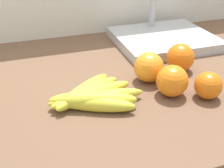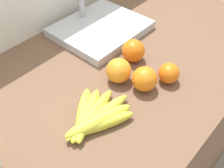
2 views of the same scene
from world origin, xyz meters
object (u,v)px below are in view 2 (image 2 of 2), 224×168
(banana_bunch, at_px, (94,118))
(orange_back_left, at_px, (119,71))
(orange_far_right, at_px, (133,51))
(orange_center, at_px, (169,73))
(orange_back_right, at_px, (145,79))
(sink_basin, at_px, (100,28))

(banana_bunch, height_order, orange_back_left, orange_back_left)
(orange_far_right, xyz_separation_m, orange_back_left, (-0.11, -0.03, 0.00))
(orange_center, bearing_deg, orange_far_right, 85.92)
(orange_far_right, height_order, orange_back_left, same)
(orange_far_right, xyz_separation_m, orange_back_right, (-0.09, -0.11, -0.00))
(orange_center, bearing_deg, orange_back_left, 129.54)
(orange_back_right, distance_m, orange_back_left, 0.08)
(orange_center, bearing_deg, orange_back_right, 153.58)
(orange_center, distance_m, orange_back_left, 0.15)
(orange_back_left, bearing_deg, orange_center, -50.46)
(orange_far_right, distance_m, orange_back_right, 0.14)
(orange_far_right, bearing_deg, orange_back_right, -128.00)
(orange_back_right, bearing_deg, orange_far_right, 52.00)
(orange_back_left, bearing_deg, orange_back_right, -74.32)
(banana_bunch, relative_size, orange_center, 3.39)
(banana_bunch, height_order, orange_back_right, orange_back_right)
(orange_far_right, xyz_separation_m, sink_basin, (0.05, 0.20, -0.02))
(orange_center, xyz_separation_m, sink_basin, (0.06, 0.35, -0.01))
(orange_far_right, xyz_separation_m, orange_center, (-0.01, -0.15, -0.01))
(banana_bunch, xyz_separation_m, sink_basin, (0.33, 0.29, 0.00))
(banana_bunch, distance_m, orange_back_right, 0.19)
(sink_basin, bearing_deg, banana_bunch, -138.93)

